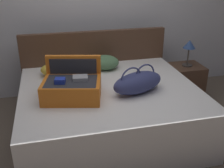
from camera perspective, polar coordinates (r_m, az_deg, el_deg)
ground_plane at (r=2.94m, az=1.30°, el=-14.08°), size 12.00×12.00×0.00m
back_wall at (r=3.96m, az=-4.87°, el=16.60°), size 8.00×0.10×2.60m
bed at (r=3.10m, az=-0.54°, el=-5.52°), size 1.91×1.65×0.56m
headboard at (r=3.78m, az=-3.51°, el=3.66°), size 1.95×0.08×0.99m
hard_case_large at (r=2.75m, az=-8.34°, el=-0.51°), size 0.65×0.55×0.38m
duffel_bag at (r=2.84m, az=5.42°, el=0.33°), size 0.63×0.42×0.30m
pillow_near_headboard at (r=3.32m, az=-10.82°, el=3.04°), size 0.49×0.33×0.16m
pillow_center_head at (r=3.47m, az=-1.59°, el=4.53°), size 0.41×0.36×0.17m
nightstand at (r=4.01m, az=14.99°, el=0.33°), size 0.44×0.40×0.51m
table_lamp at (r=3.83m, az=15.84°, el=7.59°), size 0.17×0.17×0.36m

